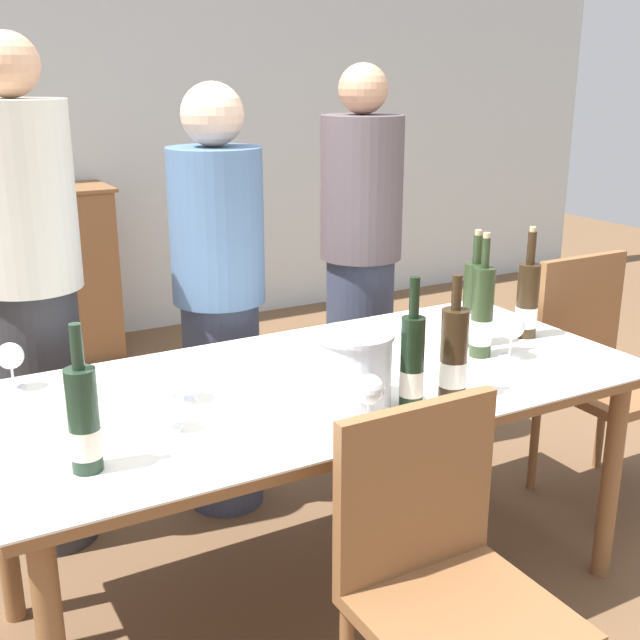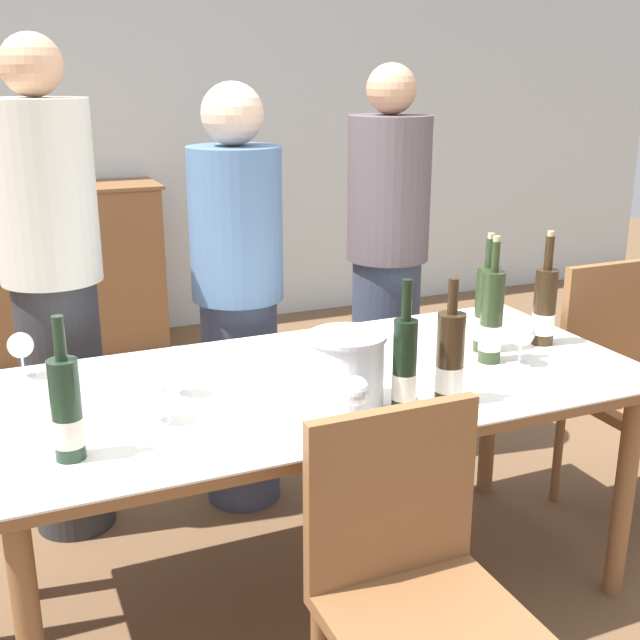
{
  "view_description": "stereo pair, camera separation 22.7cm",
  "coord_description": "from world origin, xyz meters",
  "px_view_note": "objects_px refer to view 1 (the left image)",
  "views": [
    {
      "loc": [
        -1.06,
        -1.9,
        1.59
      ],
      "look_at": [
        0.0,
        0.0,
        0.91
      ],
      "focal_mm": 45.0,
      "sensor_mm": 36.0,
      "label": 1
    },
    {
      "loc": [
        -0.86,
        -2.0,
        1.59
      ],
      "look_at": [
        0.0,
        0.0,
        0.91
      ],
      "focal_mm": 45.0,
      "sensor_mm": 36.0,
      "label": 2
    }
  ],
  "objects_px": {
    "wine_glass_4": "(369,391)",
    "wine_bottle_3": "(482,314)",
    "dining_table": "(320,400)",
    "chair_near_front": "(442,573)",
    "wine_bottle_5": "(474,306)",
    "chair_right_end": "(596,362)",
    "wine_bottle_0": "(453,356)",
    "person_host": "(33,306)",
    "wine_glass_0": "(511,328)",
    "wine_bottle_4": "(412,364)",
    "person_guest_right": "(360,269)",
    "ice_bucket": "(354,367)",
    "wine_glass_1": "(10,357)",
    "wine_glass_3": "(168,395)",
    "wine_glass_2": "(179,368)",
    "wine_bottle_2": "(527,301)",
    "person_guest_left": "(220,306)",
    "wine_bottle_1": "(84,422)"
  },
  "relations": [
    {
      "from": "wine_bottle_2",
      "to": "person_guest_right",
      "type": "bearing_deg",
      "value": 100.26
    },
    {
      "from": "dining_table",
      "to": "wine_glass_4",
      "type": "height_order",
      "value": "wine_glass_4"
    },
    {
      "from": "wine_glass_0",
      "to": "wine_glass_2",
      "type": "bearing_deg",
      "value": 170.29
    },
    {
      "from": "wine_bottle_0",
      "to": "wine_glass_0",
      "type": "distance_m",
      "value": 0.39
    },
    {
      "from": "ice_bucket",
      "to": "wine_bottle_5",
      "type": "xyz_separation_m",
      "value": [
        0.6,
        0.23,
        0.02
      ]
    },
    {
      "from": "wine_bottle_3",
      "to": "wine_glass_3",
      "type": "xyz_separation_m",
      "value": [
        -1.03,
        -0.05,
        -0.04
      ]
    },
    {
      "from": "wine_glass_4",
      "to": "wine_bottle_3",
      "type": "bearing_deg",
      "value": 25.55
    },
    {
      "from": "dining_table",
      "to": "wine_glass_0",
      "type": "relative_size",
      "value": 13.31
    },
    {
      "from": "wine_bottle_0",
      "to": "wine_glass_0",
      "type": "bearing_deg",
      "value": 24.41
    },
    {
      "from": "wine_bottle_1",
      "to": "wine_glass_3",
      "type": "relative_size",
      "value": 2.49
    },
    {
      "from": "person_guest_left",
      "to": "dining_table",
      "type": "bearing_deg",
      "value": -87.79
    },
    {
      "from": "dining_table",
      "to": "wine_glass_1",
      "type": "height_order",
      "value": "wine_glass_1"
    },
    {
      "from": "dining_table",
      "to": "chair_near_front",
      "type": "bearing_deg",
      "value": -95.81
    },
    {
      "from": "wine_bottle_0",
      "to": "wine_bottle_4",
      "type": "xyz_separation_m",
      "value": [
        -0.14,
        -0.0,
        0.0
      ]
    },
    {
      "from": "dining_table",
      "to": "person_guest_left",
      "type": "bearing_deg",
      "value": 92.21
    },
    {
      "from": "ice_bucket",
      "to": "wine_bottle_3",
      "type": "xyz_separation_m",
      "value": [
        0.55,
        0.14,
        0.03
      ]
    },
    {
      "from": "wine_glass_3",
      "to": "person_guest_left",
      "type": "xyz_separation_m",
      "value": [
        0.47,
        0.81,
        -0.05
      ]
    },
    {
      "from": "wine_bottle_0",
      "to": "person_host",
      "type": "distance_m",
      "value": 1.38
    },
    {
      "from": "dining_table",
      "to": "wine_bottle_2",
      "type": "relative_size",
      "value": 5.12
    },
    {
      "from": "wine_bottle_1",
      "to": "wine_bottle_3",
      "type": "height_order",
      "value": "wine_bottle_3"
    },
    {
      "from": "chair_near_front",
      "to": "wine_glass_2",
      "type": "bearing_deg",
      "value": 115.1
    },
    {
      "from": "wine_bottle_2",
      "to": "wine_bottle_3",
      "type": "distance_m",
      "value": 0.27
    },
    {
      "from": "wine_bottle_5",
      "to": "chair_right_end",
      "type": "distance_m",
      "value": 0.75
    },
    {
      "from": "wine_bottle_5",
      "to": "chair_right_end",
      "type": "bearing_deg",
      "value": 5.34
    },
    {
      "from": "person_guest_right",
      "to": "wine_glass_2",
      "type": "bearing_deg",
      "value": -143.74
    },
    {
      "from": "dining_table",
      "to": "wine_glass_1",
      "type": "distance_m",
      "value": 0.88
    },
    {
      "from": "wine_bottle_0",
      "to": "wine_bottle_2",
      "type": "xyz_separation_m",
      "value": [
        0.54,
        0.3,
        0.0
      ]
    },
    {
      "from": "wine_glass_0",
      "to": "wine_glass_4",
      "type": "height_order",
      "value": "same"
    },
    {
      "from": "wine_glass_1",
      "to": "chair_right_end",
      "type": "relative_size",
      "value": 0.15
    },
    {
      "from": "wine_bottle_0",
      "to": "person_host",
      "type": "bearing_deg",
      "value": 131.06
    },
    {
      "from": "wine_glass_3",
      "to": "person_host",
      "type": "height_order",
      "value": "person_host"
    },
    {
      "from": "wine_bottle_5",
      "to": "person_guest_left",
      "type": "distance_m",
      "value": 0.91
    },
    {
      "from": "wine_glass_4",
      "to": "dining_table",
      "type": "bearing_deg",
      "value": 80.55
    },
    {
      "from": "wine_bottle_0",
      "to": "wine_bottle_4",
      "type": "distance_m",
      "value": 0.14
    },
    {
      "from": "wine_bottle_4",
      "to": "wine_glass_3",
      "type": "bearing_deg",
      "value": 163.77
    },
    {
      "from": "dining_table",
      "to": "wine_glass_1",
      "type": "bearing_deg",
      "value": 155.9
    },
    {
      "from": "ice_bucket",
      "to": "wine_glass_1",
      "type": "distance_m",
      "value": 0.96
    },
    {
      "from": "person_guest_left",
      "to": "wine_bottle_3",
      "type": "bearing_deg",
      "value": -53.41
    },
    {
      "from": "ice_bucket",
      "to": "wine_glass_2",
      "type": "bearing_deg",
      "value": 147.44
    },
    {
      "from": "wine_glass_1",
      "to": "wine_glass_4",
      "type": "xyz_separation_m",
      "value": [
        0.73,
        -0.71,
        0.01
      ]
    },
    {
      "from": "wine_glass_0",
      "to": "wine_bottle_4",
      "type": "bearing_deg",
      "value": -161.71
    },
    {
      "from": "chair_right_end",
      "to": "wine_glass_0",
      "type": "bearing_deg",
      "value": -161.41
    },
    {
      "from": "wine_bottle_5",
      "to": "chair_near_front",
      "type": "xyz_separation_m",
      "value": [
        -0.65,
        -0.71,
        -0.35
      ]
    },
    {
      "from": "wine_bottle_2",
      "to": "wine_glass_1",
      "type": "height_order",
      "value": "wine_bottle_2"
    },
    {
      "from": "chair_near_front",
      "to": "person_guest_right",
      "type": "bearing_deg",
      "value": 64.44
    },
    {
      "from": "wine_bottle_2",
      "to": "wine_bottle_1",
      "type": "bearing_deg",
      "value": -171.19
    },
    {
      "from": "chair_near_front",
      "to": "person_host",
      "type": "xyz_separation_m",
      "value": [
        -0.58,
        1.43,
        0.34
      ]
    },
    {
      "from": "wine_bottle_4",
      "to": "wine_glass_2",
      "type": "xyz_separation_m",
      "value": [
        -0.52,
        0.34,
        -0.03
      ]
    },
    {
      "from": "person_host",
      "to": "wine_bottle_4",
      "type": "bearing_deg",
      "value": -53.66
    },
    {
      "from": "wine_glass_1",
      "to": "wine_glass_2",
      "type": "distance_m",
      "value": 0.49
    }
  ]
}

